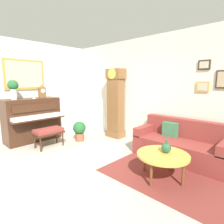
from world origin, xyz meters
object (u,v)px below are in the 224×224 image
mantel_clock (42,92)px  piano_bench (49,132)px  potted_plant (79,130)px  teacup (34,98)px  green_jug (166,148)px  piano (32,119)px  grandfather_clock (115,105)px  couch (180,145)px  coffee_table (163,156)px  flower_vase (13,87)px

mantel_clock → piano_bench: bearing=-19.0°
potted_plant → teacup: bearing=-134.3°
green_jug → potted_plant: bearing=176.9°
mantel_clock → potted_plant: (0.99, 0.55, -1.05)m
piano → green_jug: bearing=11.2°
grandfather_clock → teacup: size_ratio=17.50×
couch → mantel_clock: (-3.55, -1.34, 1.06)m
mantel_clock → potted_plant: mantel_clock is taller
coffee_table → potted_plant: (-2.69, 0.23, -0.09)m
couch → potted_plant: couch is taller
coffee_table → potted_plant: 2.70m
piano → mantel_clock: 0.83m
coffee_table → mantel_clock: bearing=-175.1°
grandfather_clock → flower_vase: (-1.45, -2.30, 0.55)m
piano_bench → potted_plant: bearing=78.9°
green_jug → potted_plant: (-2.70, 0.15, -0.21)m
mantel_clock → piano: bearing=-90.4°
piano_bench → potted_plant: 0.85m
teacup → flower_vase: bearing=-108.5°
piano_bench → potted_plant: (0.16, 0.83, -0.08)m
piano_bench → grandfather_clock: size_ratio=0.34×
green_jug → coffee_table: bearing=-96.8°
green_jug → potted_plant: 2.71m
grandfather_clock → couch: 2.21m
coffee_table → green_jug: green_jug is taller
couch → teacup: teacup is taller
piano → couch: bearing=25.2°
grandfather_clock → teacup: (-1.30, -1.85, 0.26)m
flower_vase → potted_plant: 2.03m
piano_bench → potted_plant: size_ratio=1.25×
piano → flower_vase: flower_vase is taller
green_jug → piano_bench: bearing=-166.5°
couch → flower_vase: size_ratio=3.28×
piano_bench → grandfather_clock: bearing=71.1°
mantel_clock → teacup: mantel_clock is taller
couch → flower_vase: bearing=-149.4°
green_jug → potted_plant: size_ratio=0.43×
piano → piano_bench: (0.83, 0.04, -0.20)m
piano_bench → teacup: teacup is taller
potted_plant → piano: bearing=-138.4°
coffee_table → couch: bearing=97.1°
couch → mantel_clock: size_ratio=5.00×
grandfather_clock → coffee_table: grandfather_clock is taller
potted_plant → grandfather_clock: bearing=65.0°
piano → grandfather_clock: size_ratio=0.71×
piano → green_jug: (3.69, 0.73, -0.08)m
piano → potted_plant: piano is taller
couch → mantel_clock: 3.94m
mantel_clock → teacup: bearing=-63.8°
coffee_table → grandfather_clock: bearing=151.2°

